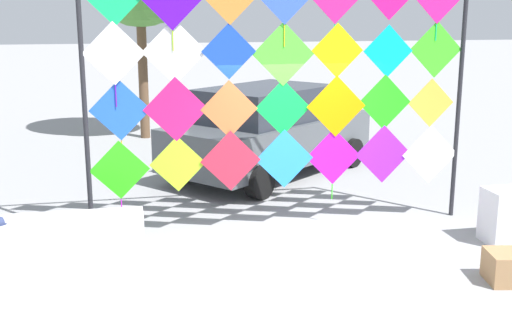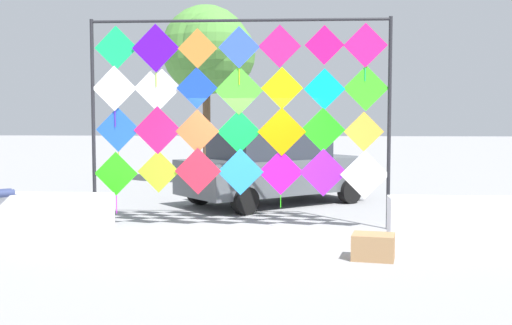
% 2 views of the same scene
% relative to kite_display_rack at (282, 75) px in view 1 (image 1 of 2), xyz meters
% --- Properties ---
extents(ground, '(120.00, 120.00, 0.00)m').
position_rel_kite_display_rack_xyz_m(ground, '(0.30, -0.89, -2.34)').
color(ground, gray).
extents(kite_display_rack, '(5.77, 0.10, 4.02)m').
position_rel_kite_display_rack_xyz_m(kite_display_rack, '(0.00, 0.00, 0.00)').
color(kite_display_rack, '#232328').
rests_on(kite_display_rack, ground).
extents(parked_car, '(4.83, 4.45, 1.79)m').
position_rel_kite_display_rack_xyz_m(parked_car, '(0.57, 3.30, -1.44)').
color(parked_car, '#4C5156').
rests_on(parked_car, ground).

